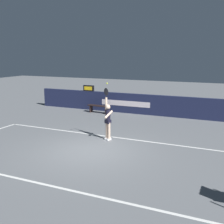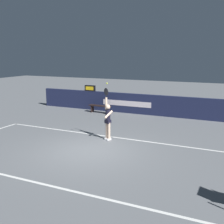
% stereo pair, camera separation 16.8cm
% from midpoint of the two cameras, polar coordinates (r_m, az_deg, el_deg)
% --- Properties ---
extents(ground_plane, '(60.00, 60.00, 0.00)m').
position_cam_midpoint_polar(ground_plane, '(11.56, -4.81, -7.69)').
color(ground_plane, slate).
extents(court_lines, '(11.89, 5.42, 0.00)m').
position_cam_midpoint_polar(court_lines, '(11.10, -6.24, -8.54)').
color(court_lines, white).
rests_on(court_lines, ground).
extents(back_wall, '(15.78, 0.23, 1.29)m').
position_cam_midpoint_polar(back_wall, '(18.11, 6.71, 1.48)').
color(back_wall, '#1B2140').
rests_on(back_wall, ground).
extents(speed_display, '(0.77, 0.17, 0.39)m').
position_cam_midpoint_polar(speed_display, '(19.63, -4.96, 4.79)').
color(speed_display, black).
rests_on(speed_display, back_wall).
extents(tennis_player, '(0.46, 0.47, 2.36)m').
position_cam_midpoint_polar(tennis_player, '(12.64, -1.23, -1.39)').
color(tennis_player, beige).
rests_on(tennis_player, ground).
extents(tennis_ball, '(0.07, 0.07, 0.07)m').
position_cam_midpoint_polar(tennis_ball, '(12.02, -1.40, 5.79)').
color(tennis_ball, '#D3DE35').
extents(courtside_bench_near, '(1.57, 0.47, 0.50)m').
position_cam_midpoint_polar(courtside_bench_near, '(18.56, -2.97, 0.97)').
color(courtside_bench_near, black).
rests_on(courtside_bench_near, ground).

